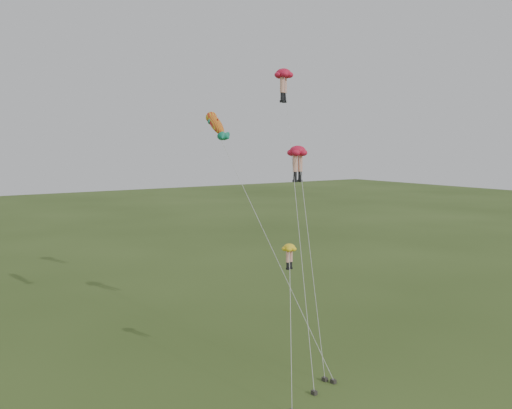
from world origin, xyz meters
TOP-DOWN VIEW (x-y plane):
  - ground at (0.00, 0.00)m, footprint 300.00×300.00m
  - legs_kite_red_high at (7.02, 12.04)m, footprint 9.31×15.19m
  - legs_kite_red_mid at (4.38, 6.74)m, footprint 4.46×8.36m
  - legs_kite_yellow at (-1.33, 0.33)m, footprint 3.00×4.06m
  - fish_kite at (-0.57, 10.34)m, footprint 2.40×13.18m

SIDE VIEW (x-z plane):
  - ground at x=0.00m, z-range 0.00..0.00m
  - legs_kite_yellow at x=-1.33m, z-range 3.70..12.62m
  - legs_kite_red_mid at x=4.38m, z-range 6.67..21.54m
  - fish_kite at x=-0.57m, z-range 7.56..25.22m
  - legs_kite_red_high at x=7.02m, z-range 9.79..31.10m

